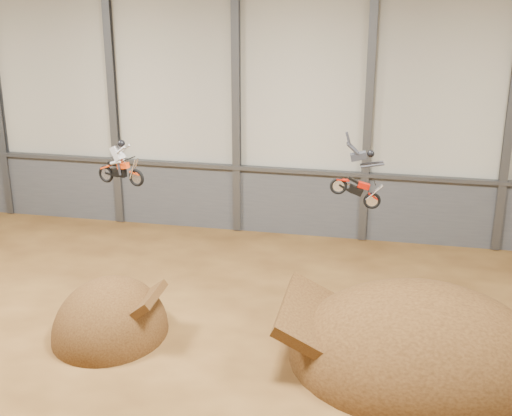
{
  "coord_description": "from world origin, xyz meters",
  "views": [
    {
      "loc": [
        4.8,
        -20.1,
        14.13
      ],
      "look_at": [
        -0.11,
        4.0,
        5.3
      ],
      "focal_mm": 50.0,
      "sensor_mm": 36.0,
      "label": 1
    }
  ],
  "objects": [
    {
      "name": "landing_ramp",
      "position": [
        6.1,
        3.3,
        0.0
      ],
      "size": [
        9.51,
        8.42,
        5.49
      ],
      "primitive_type": "ellipsoid",
      "color": "#37200D",
      "rests_on": "ground"
    },
    {
      "name": "lower_band_back",
      "position": [
        0.0,
        14.9,
        1.75
      ],
      "size": [
        39.8,
        0.18,
        3.5
      ],
      "primitive_type": "cube",
      "color": "#4C4E53",
      "rests_on": "ground"
    },
    {
      "name": "steel_column_4",
      "position": [
        10.0,
        14.8,
        7.0
      ],
      "size": [
        0.4,
        0.36,
        13.9
      ],
      "primitive_type": "cube",
      "color": "#47494F",
      "rests_on": "ground"
    },
    {
      "name": "floor",
      "position": [
        0.0,
        0.0,
        0.0
      ],
      "size": [
        40.0,
        40.0,
        0.0
      ],
      "primitive_type": "plane",
      "color": "#533416",
      "rests_on": "ground"
    },
    {
      "name": "back_wall",
      "position": [
        0.0,
        15.0,
        7.0
      ],
      "size": [
        40.0,
        0.1,
        14.0
      ],
      "primitive_type": "cube",
      "color": "beige",
      "rests_on": "ground"
    },
    {
      "name": "fmx_rider_b",
      "position": [
        3.3,
        5.04,
        6.61
      ],
      "size": [
        3.41,
        1.22,
        3.14
      ],
      "primitive_type": null,
      "rotation": [
        0.0,
        0.41,
        0.14
      ],
      "color": "#A81105"
    },
    {
      "name": "steel_column_2",
      "position": [
        -3.33,
        14.8,
        7.0
      ],
      "size": [
        0.4,
        0.36,
        13.9
      ],
      "primitive_type": "cube",
      "color": "#47494F",
      "rests_on": "ground"
    },
    {
      "name": "takeoff_ramp",
      "position": [
        -5.74,
        3.0,
        0.0
      ],
      "size": [
        4.45,
        5.13,
        4.45
      ],
      "primitive_type": "ellipsoid",
      "color": "#37200D",
      "rests_on": "ground"
    },
    {
      "name": "steel_column_3",
      "position": [
        3.33,
        14.8,
        7.0
      ],
      "size": [
        0.4,
        0.36,
        13.9
      ],
      "primitive_type": "cube",
      "color": "#47494F",
      "rests_on": "ground"
    },
    {
      "name": "fmx_rider_a",
      "position": [
        -5.59,
        4.71,
        6.61
      ],
      "size": [
        2.35,
        1.39,
        2.02
      ],
      "primitive_type": null,
      "rotation": [
        0.0,
        -0.04,
        -0.28
      ],
      "color": "red"
    },
    {
      "name": "steel_rail",
      "position": [
        0.0,
        14.75,
        3.55
      ],
      "size": [
        39.8,
        0.35,
        0.2
      ],
      "primitive_type": "cube",
      "color": "#47494F",
      "rests_on": "lower_band_back"
    },
    {
      "name": "steel_column_1",
      "position": [
        -10.0,
        14.8,
        7.0
      ],
      "size": [
        0.4,
        0.36,
        13.9
      ],
      "primitive_type": "cube",
      "color": "#47494F",
      "rests_on": "ground"
    }
  ]
}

